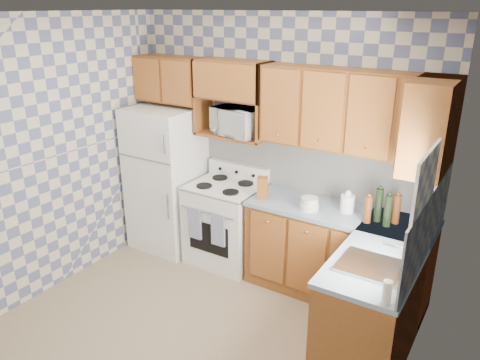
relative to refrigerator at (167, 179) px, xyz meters
name	(u,v)px	position (x,y,z in m)	size (l,w,h in m)	color
floor	(190,336)	(1.27, -1.25, -0.84)	(3.40, 3.40, 0.00)	#837155
back_wall	(279,146)	(1.27, 0.35, 0.51)	(3.40, 0.02, 2.70)	slate
right_wall	(405,253)	(2.97, -1.25, 0.51)	(0.02, 3.20, 2.70)	slate
backsplash_back	(312,166)	(1.68, 0.34, 0.36)	(2.60, 0.01, 0.56)	silver
backsplash_right	(428,225)	(2.96, -0.45, 0.36)	(0.01, 1.60, 0.56)	silver
refrigerator	(167,179)	(0.00, 0.00, 0.00)	(0.75, 0.70, 1.68)	white
stove_body	(226,224)	(0.80, 0.03, -0.39)	(0.76, 0.65, 0.90)	white
cooktop	(225,186)	(0.80, 0.03, 0.07)	(0.76, 0.65, 0.03)	silver
backguard	(239,171)	(0.80, 0.30, 0.16)	(0.76, 0.08, 0.17)	white
dish_towel_left	(195,224)	(0.64, -0.32, -0.28)	(0.16, 0.03, 0.35)	navy
dish_towel_right	(218,230)	(0.94, -0.32, -0.28)	(0.16, 0.03, 0.35)	navy
base_cabinets_back	(336,255)	(2.10, 0.05, -0.40)	(1.75, 0.60, 0.88)	brown
base_cabinets_right	(379,298)	(2.67, -0.45, -0.40)	(0.60, 1.60, 0.88)	brown
countertop_back	(339,213)	(2.10, 0.05, 0.06)	(1.77, 0.63, 0.04)	gray
countertop_right	(384,250)	(2.67, -0.45, 0.06)	(0.63, 1.60, 0.04)	gray
upper_cabinets_back	(353,111)	(2.10, 0.19, 1.01)	(1.75, 0.33, 0.74)	brown
upper_cabinets_fridge	(171,79)	(-0.02, 0.19, 1.13)	(0.82, 0.33, 0.50)	brown
upper_cabinets_right	(431,126)	(2.81, 0.00, 1.01)	(0.33, 0.70, 0.74)	brown
microwave_shelf	(233,136)	(0.80, 0.19, 0.60)	(0.80, 0.33, 0.03)	brown
microwave	(238,121)	(0.86, 0.20, 0.76)	(0.53, 0.36, 0.29)	white
sink	(372,267)	(2.67, -0.80, 0.09)	(0.48, 0.40, 0.03)	#B7B7BC
window	(422,211)	(2.96, -0.80, 0.61)	(0.02, 0.66, 0.86)	silver
bottle_0	(379,205)	(2.47, 0.01, 0.24)	(0.07, 0.07, 0.31)	black
bottle_1	(388,211)	(2.57, -0.05, 0.23)	(0.07, 0.07, 0.29)	black
bottle_2	(396,209)	(2.62, 0.05, 0.21)	(0.07, 0.07, 0.27)	#642E13
bottle_3	(368,210)	(2.40, -0.07, 0.20)	(0.07, 0.07, 0.25)	#642E13
knife_block	(262,188)	(1.32, -0.08, 0.19)	(0.10, 0.10, 0.22)	brown
electric_kettle	(347,204)	(2.17, 0.06, 0.16)	(0.13, 0.13, 0.17)	white
food_containers	(309,204)	(1.84, -0.08, 0.14)	(0.18, 0.18, 0.12)	silver
soap_bottle	(387,293)	(2.89, -1.20, 0.17)	(0.06, 0.06, 0.17)	silver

